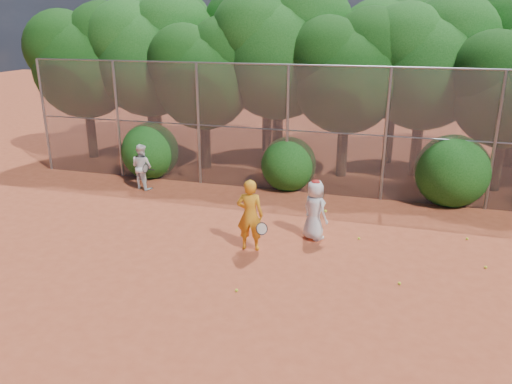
% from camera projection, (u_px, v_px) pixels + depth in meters
% --- Properties ---
extents(ground, '(80.00, 80.00, 0.00)m').
position_uv_depth(ground, '(268.00, 282.00, 10.56)').
color(ground, '#9B3D23').
rests_on(ground, ground).
extents(fence_back, '(20.05, 0.09, 4.03)m').
position_uv_depth(fence_back, '(315.00, 130.00, 15.37)').
color(fence_back, gray).
rests_on(fence_back, ground).
extents(tree_0, '(4.38, 3.81, 6.00)m').
position_uv_depth(tree_0, '(85.00, 57.00, 19.09)').
color(tree_0, black).
rests_on(tree_0, ground).
extents(tree_1, '(4.64, 4.03, 6.35)m').
position_uv_depth(tree_1, '(150.00, 51.00, 18.81)').
color(tree_1, black).
rests_on(tree_1, ground).
extents(tree_2, '(3.99, 3.47, 5.47)m').
position_uv_depth(tree_2, '(205.00, 70.00, 17.69)').
color(tree_2, black).
rests_on(tree_2, ground).
extents(tree_3, '(4.89, 4.26, 6.70)m').
position_uv_depth(tree_3, '(281.00, 46.00, 17.68)').
color(tree_3, black).
rests_on(tree_3, ground).
extents(tree_4, '(4.19, 3.64, 5.73)m').
position_uv_depth(tree_4, '(349.00, 68.00, 16.68)').
color(tree_4, black).
rests_on(tree_4, ground).
extents(tree_5, '(4.51, 3.92, 6.17)m').
position_uv_depth(tree_5, '(427.00, 59.00, 16.65)').
color(tree_5, black).
rests_on(tree_5, ground).
extents(tree_6, '(3.86, 3.36, 5.29)m').
position_uv_depth(tree_6, '(512.00, 82.00, 15.26)').
color(tree_6, black).
rests_on(tree_6, ground).
extents(tree_9, '(4.83, 4.20, 6.62)m').
position_uv_depth(tree_9, '(154.00, 44.00, 21.11)').
color(tree_9, black).
rests_on(tree_9, ground).
extents(tree_10, '(5.15, 4.48, 7.06)m').
position_uv_depth(tree_10, '(270.00, 37.00, 19.87)').
color(tree_10, black).
rests_on(tree_10, ground).
extents(tree_11, '(4.64, 4.03, 6.35)m').
position_uv_depth(tree_11, '(398.00, 52.00, 18.33)').
color(tree_11, black).
rests_on(tree_11, ground).
extents(bush_0, '(2.00, 2.00, 2.00)m').
position_uv_depth(bush_0, '(150.00, 148.00, 17.55)').
color(bush_0, '#124711').
rests_on(bush_0, ground).
extents(bush_1, '(1.80, 1.80, 1.80)m').
position_uv_depth(bush_1, '(289.00, 162.00, 16.25)').
color(bush_1, '#124711').
rests_on(bush_1, ground).
extents(bush_2, '(2.20, 2.20, 2.20)m').
position_uv_depth(bush_2, '(452.00, 168.00, 14.86)').
color(bush_2, '#124711').
rests_on(bush_2, ground).
extents(player_yellow, '(0.85, 0.60, 1.76)m').
position_uv_depth(player_yellow, '(250.00, 215.00, 11.82)').
color(player_yellow, orange).
rests_on(player_yellow, ground).
extents(player_teen, '(0.89, 0.84, 1.56)m').
position_uv_depth(player_teen, '(315.00, 210.00, 12.44)').
color(player_teen, silver).
rests_on(player_teen, ground).
extents(player_white, '(0.90, 0.81, 1.50)m').
position_uv_depth(player_white, '(142.00, 167.00, 16.24)').
color(player_white, white).
rests_on(player_white, ground).
extents(ball_0, '(0.07, 0.07, 0.07)m').
position_uv_depth(ball_0, '(359.00, 238.00, 12.60)').
color(ball_0, yellow).
rests_on(ball_0, ground).
extents(ball_1, '(0.07, 0.07, 0.07)m').
position_uv_depth(ball_1, '(399.00, 283.00, 10.43)').
color(ball_1, yellow).
rests_on(ball_1, ground).
extents(ball_2, '(0.07, 0.07, 0.07)m').
position_uv_depth(ball_2, '(486.00, 267.00, 11.12)').
color(ball_2, yellow).
rests_on(ball_2, ground).
extents(ball_3, '(0.07, 0.07, 0.07)m').
position_uv_depth(ball_3, '(237.00, 290.00, 10.16)').
color(ball_3, yellow).
rests_on(ball_3, ground).
extents(ball_4, '(0.07, 0.07, 0.07)m').
position_uv_depth(ball_4, '(467.00, 239.00, 12.58)').
color(ball_4, yellow).
rests_on(ball_4, ground).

